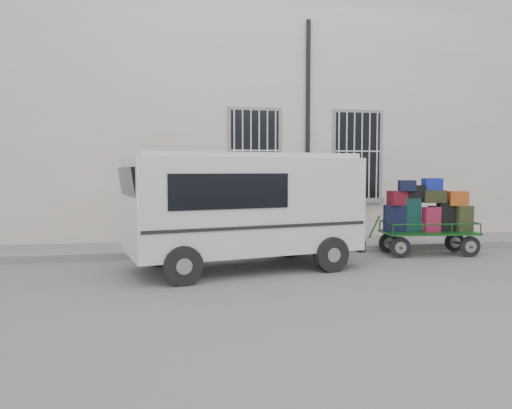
{
  "coord_description": "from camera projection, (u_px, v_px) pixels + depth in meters",
  "views": [
    {
      "loc": [
        -2.67,
        -9.26,
        1.89
      ],
      "look_at": [
        -0.74,
        1.0,
        1.16
      ],
      "focal_mm": 35.0,
      "sensor_mm": 36.0,
      "label": 1
    }
  ],
  "objects": [
    {
      "name": "building",
      "position": [
        253.0,
        132.0,
        14.89
      ],
      "size": [
        24.0,
        5.15,
        6.0
      ],
      "color": "beige",
      "rests_on": "ground"
    },
    {
      "name": "luggage_cart",
      "position": [
        426.0,
        215.0,
        10.99
      ],
      "size": [
        2.4,
        1.11,
        1.7
      ],
      "rotation": [
        0.0,
        0.0,
        -0.1
      ],
      "color": "black",
      "rests_on": "ground"
    },
    {
      "name": "ground",
      "position": [
        303.0,
        267.0,
        9.7
      ],
      "size": [
        80.0,
        80.0,
        0.0
      ],
      "primitive_type": "plane",
      "color": "slate",
      "rests_on": "ground"
    },
    {
      "name": "sidewalk",
      "position": [
        277.0,
        246.0,
        11.86
      ],
      "size": [
        24.0,
        1.7,
        0.15
      ],
      "primitive_type": "cube",
      "color": "slate",
      "rests_on": "ground"
    },
    {
      "name": "van",
      "position": [
        243.0,
        203.0,
        9.41
      ],
      "size": [
        4.62,
        2.68,
        2.19
      ],
      "rotation": [
        0.0,
        0.0,
        0.21
      ],
      "color": "silver",
      "rests_on": "ground"
    }
  ]
}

